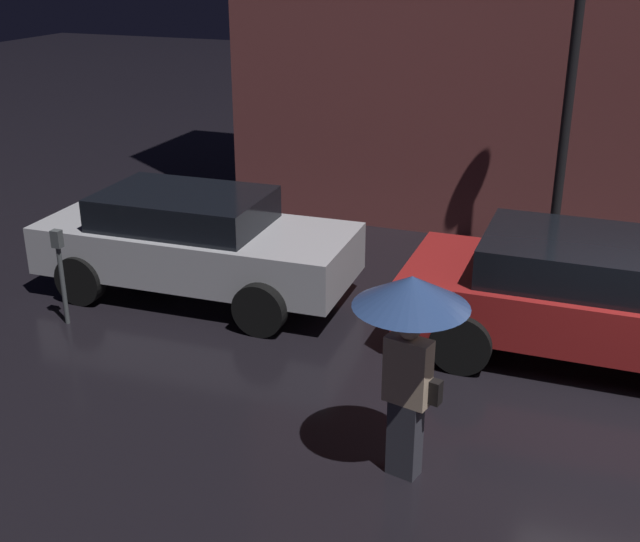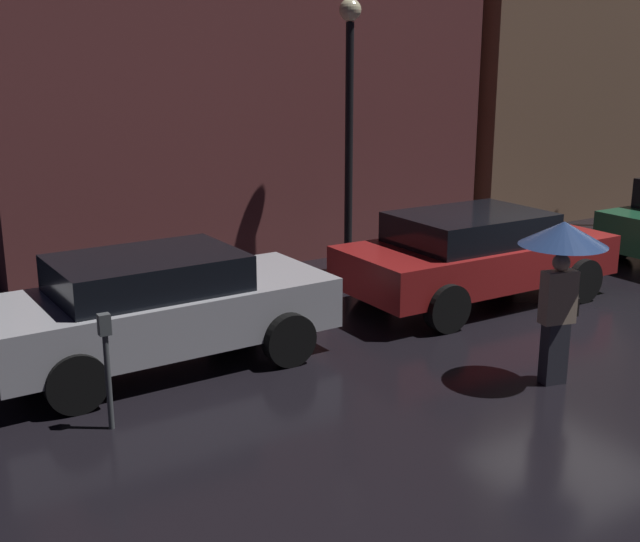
# 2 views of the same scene
# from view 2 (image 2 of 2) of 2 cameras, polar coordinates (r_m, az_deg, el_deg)

# --- Properties ---
(ground_plane) EXTENTS (60.00, 60.00, 0.00)m
(ground_plane) POSITION_cam_2_polar(r_m,az_deg,el_deg) (12.42, 17.90, -3.20)
(ground_plane) COLOR black
(building_facade_right) EXTENTS (6.34, 3.00, 8.39)m
(building_facade_right) POSITION_cam_2_polar(r_m,az_deg,el_deg) (20.66, 16.34, 15.80)
(building_facade_right) COLOR #8C664C
(building_facade_right) RESTS_ON ground
(parked_car_silver) EXTENTS (4.28, 1.92, 1.42)m
(parked_car_silver) POSITION_cam_2_polar(r_m,az_deg,el_deg) (10.05, -11.37, -2.46)
(parked_car_silver) COLOR #B7B7BF
(parked_car_silver) RESTS_ON ground
(parked_car_red) EXTENTS (4.38, 2.07, 1.42)m
(parked_car_red) POSITION_cam_2_polar(r_m,az_deg,el_deg) (12.67, 10.98, 1.23)
(parked_car_red) COLOR maroon
(parked_car_red) RESTS_ON ground
(pedestrian_with_umbrella) EXTENTS (1.00, 1.00, 1.94)m
(pedestrian_with_umbrella) POSITION_cam_2_polar(r_m,az_deg,el_deg) (9.49, 16.83, 1.03)
(pedestrian_with_umbrella) COLOR #383842
(pedestrian_with_umbrella) RESTS_ON ground
(parking_meter) EXTENTS (0.12, 0.10, 1.25)m
(parking_meter) POSITION_cam_2_polar(r_m,az_deg,el_deg) (8.44, -14.93, -6.03)
(parking_meter) COLOR #4C5154
(parking_meter) RESTS_ON ground
(street_lamp_near) EXTENTS (0.37, 0.37, 4.65)m
(street_lamp_near) POSITION_cam_2_polar(r_m,az_deg,el_deg) (13.93, 2.10, 12.14)
(street_lamp_near) COLOR black
(street_lamp_near) RESTS_ON ground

